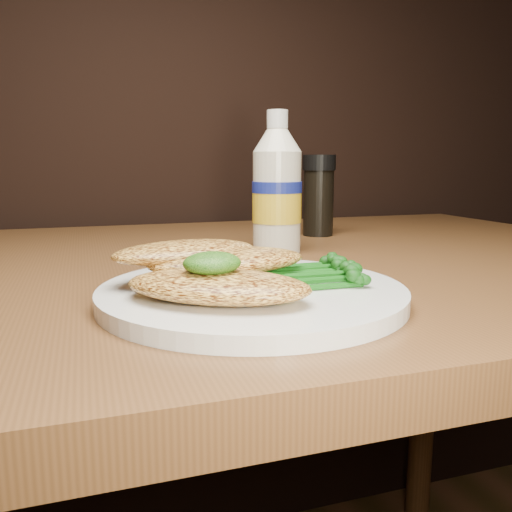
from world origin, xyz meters
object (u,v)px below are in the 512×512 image
object	(u,v)px
mayo_bottle	(277,183)
pepper_grinder	(319,196)
dining_table	(251,512)
plate	(252,294)

from	to	relation	value
mayo_bottle	pepper_grinder	bearing A→B (deg)	47.04
dining_table	pepper_grinder	distance (m)	0.50
plate	mayo_bottle	xyz separation A→B (m)	(0.11, 0.24, 0.09)
dining_table	plate	xyz separation A→B (m)	(-0.07, -0.22, 0.38)
pepper_grinder	plate	bearing A→B (deg)	-122.41
plate	pepper_grinder	distance (m)	0.44
plate	mayo_bottle	bearing A→B (deg)	64.87
plate	mayo_bottle	distance (m)	0.28
mayo_bottle	pepper_grinder	world-z (taller)	mayo_bottle
dining_table	pepper_grinder	xyz separation A→B (m)	(0.17, 0.15, 0.44)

